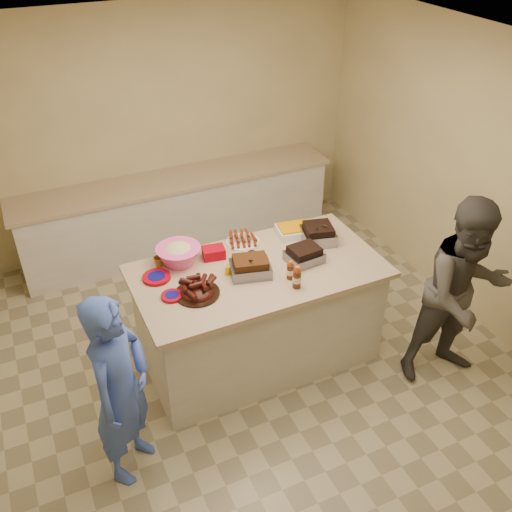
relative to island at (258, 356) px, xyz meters
name	(u,v)px	position (x,y,z in m)	size (l,w,h in m)	color
room	(258,366)	(-0.06, -0.12, 0.00)	(4.50, 5.00, 2.70)	#D3C087
back_counter	(178,213)	(-0.06, 2.08, 0.45)	(3.60, 0.64, 0.90)	silver
island	(258,356)	(0.00, 0.00, 0.00)	(2.07, 1.09, 0.98)	silver
rib_platter	(197,294)	(-0.57, -0.11, 0.98)	(0.35, 0.35, 0.14)	#3D0F0A
pulled_pork_tray	(250,274)	(-0.09, -0.04, 0.98)	(0.32, 0.24, 0.10)	#47230F
brisket_tray	(304,261)	(0.40, -0.05, 0.98)	(0.28, 0.24, 0.09)	black
roasting_pan	(318,241)	(0.66, 0.17, 0.98)	(0.28, 0.28, 0.11)	gray
coleslaw_bowl	(179,263)	(-0.57, 0.36, 0.98)	(0.37, 0.37, 0.26)	#FB4FA4
sausage_plate	(243,243)	(0.04, 0.43, 0.98)	(0.30, 0.30, 0.05)	silver
mac_cheese_dish	(295,234)	(0.53, 0.37, 0.98)	(0.32, 0.23, 0.08)	orange
bbq_bottle_a	(290,278)	(0.18, -0.23, 0.98)	(0.06, 0.06, 0.17)	#461E0C
bbq_bottle_b	(296,287)	(0.17, -0.35, 0.98)	(0.07, 0.07, 0.20)	#461E0C
mustard_bottle	(228,275)	(-0.26, 0.03, 0.98)	(0.04, 0.04, 0.11)	#FFB500
sauce_bowl	(252,256)	(0.03, 0.19, 0.98)	(0.13, 0.04, 0.13)	silver
plate_stack_large	(157,279)	(-0.80, 0.22, 0.98)	(0.23, 0.23, 0.03)	#980111
plate_stack_small	(172,297)	(-0.77, -0.06, 0.98)	(0.17, 0.17, 0.02)	#980111
plastic_cup	(159,266)	(-0.73, 0.39, 0.98)	(0.09, 0.08, 0.09)	#8E621A
basket_stack	(214,257)	(-0.27, 0.32, 0.98)	(0.19, 0.14, 0.09)	#980111
guest_blue	(135,462)	(-1.33, -0.65, 0.00)	(0.57, 1.56, 0.37)	#405ECC
guest_gray	(444,369)	(1.45, -0.85, 0.00)	(0.83, 1.71, 0.65)	#504C48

